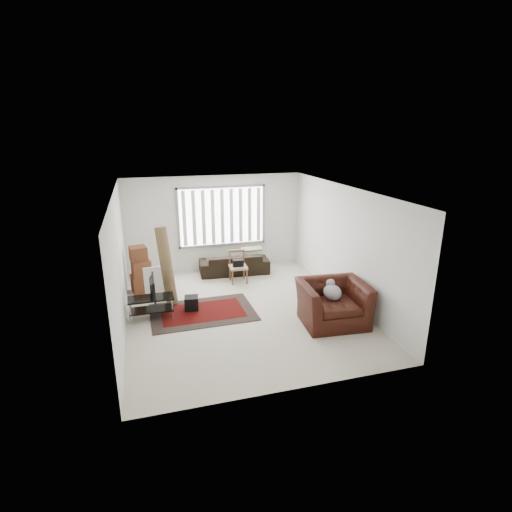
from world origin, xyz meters
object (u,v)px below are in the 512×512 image
Objects in this scene: sofa at (234,261)px; armchair at (333,300)px; tv_stand at (151,303)px; moving_boxes at (141,271)px; side_chair at (238,265)px.

armchair reaches higher than sofa.
tv_stand is 0.82× the size of moving_boxes.
armchair reaches higher than tv_stand.
side_chair is at bearing -1.50° from moving_boxes.
tv_stand is 1.13× the size of side_chair.
sofa reaches higher than tv_stand.
tv_stand is 2.78m from side_chair.
armchair is at bearing -37.13° from moving_boxes.
moving_boxes is (-0.18, 1.61, 0.20)m from tv_stand.
side_chair reaches higher than tv_stand.
moving_boxes is 0.60× the size of sofa.
moving_boxes is 2.48m from side_chair.
tv_stand is at bearing 47.77° from sofa.
moving_boxes is 4.80m from armchair.
moving_boxes reaches higher than side_chair.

